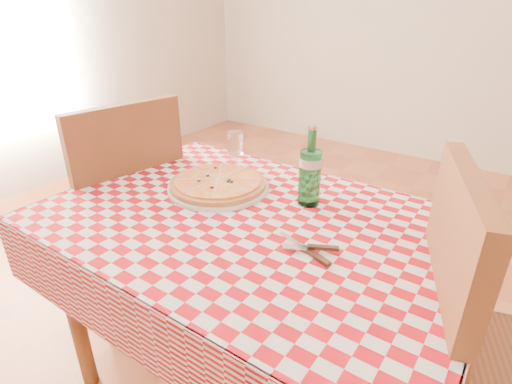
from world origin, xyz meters
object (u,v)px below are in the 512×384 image
pizza_plate (218,183)px  wine_glass (236,153)px  dining_table (250,245)px  water_bottle (310,166)px  chair_near (482,346)px  chair_far (123,201)px

pizza_plate → wine_glass: wine_glass is taller
dining_table → water_bottle: bearing=62.6°
pizza_plate → dining_table: bearing=-26.5°
wine_glass → dining_table: bearing=-45.7°
chair_near → water_bottle: bearing=146.2°
chair_far → wine_glass: 0.56m
dining_table → chair_near: bearing=3.3°
chair_near → water_bottle: 0.67m
dining_table → pizza_plate: bearing=153.5°
chair_near → wine_glass: bearing=147.5°
chair_far → wine_glass: (0.46, 0.21, 0.25)m
chair_near → wine_glass: chair_near is taller
chair_near → chair_far: chair_near is taller
chair_far → water_bottle: size_ratio=3.86×
wine_glass → chair_far: bearing=-155.7°
chair_far → pizza_plate: chair_far is taller
water_bottle → wine_glass: bearing=168.6°
chair_far → wine_glass: chair_far is taller
chair_near → pizza_plate: bearing=156.7°
pizza_plate → wine_glass: (-0.04, 0.16, 0.06)m
pizza_plate → wine_glass: size_ratio=2.21×
dining_table → water_bottle: (0.10, 0.19, 0.23)m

